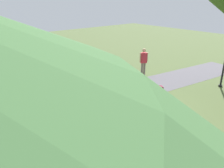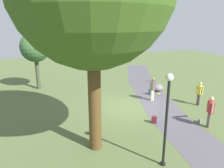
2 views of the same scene
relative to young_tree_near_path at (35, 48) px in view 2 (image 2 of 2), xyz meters
name	(u,v)px [view 2 (image 2 of 2)]	position (x,y,z in m)	size (l,w,h in m)	color
ground_plane	(130,108)	(-6.30, -5.53, -3.40)	(48.00, 48.00, 0.00)	#556639
footpath_segment_near	(213,158)	(-12.33, -6.61, -3.40)	(8.23, 3.32, 0.01)	#57535B
footpath_segment_mid	(151,95)	(-4.50, -8.13, -3.40)	(8.33, 4.26, 0.01)	#57535B
footpath_segment_far	(138,72)	(3.07, -10.68, -3.40)	(8.28, 5.23, 0.01)	#57535B
young_tree_near_path	(35,48)	(0.00, 0.00, 0.00)	(2.34, 2.34, 4.61)	#454B36
lamp_post	(167,111)	(-12.03, -4.44, -1.15)	(0.28, 0.28, 3.66)	black
lawn_boulder	(158,88)	(-3.77, -9.12, -3.13)	(1.24, 1.25, 0.55)	slate
woman_with_handbag	(210,110)	(-10.10, -8.38, -2.41)	(0.48, 0.36, 1.71)	#746659
man_near_boulder	(153,87)	(-5.59, -7.57, -2.43)	(0.35, 0.49, 1.67)	beige
passerby_on_path	(199,92)	(-7.39, -10.04, -2.48)	(0.52, 0.27, 1.61)	#6F605D
handbag_on_grass	(200,120)	(-9.55, -8.32, -3.26)	(0.38, 0.38, 0.31)	gray
backpack_by_boulder	(150,92)	(-4.35, -8.11, -3.21)	(0.35, 0.34, 0.40)	navy
spare_backpack_on_lawn	(154,120)	(-8.74, -5.92, -3.21)	(0.35, 0.34, 0.40)	maroon
frisbee_on_grass	(159,93)	(-4.39, -8.82, -3.39)	(0.25, 0.25, 0.02)	gold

